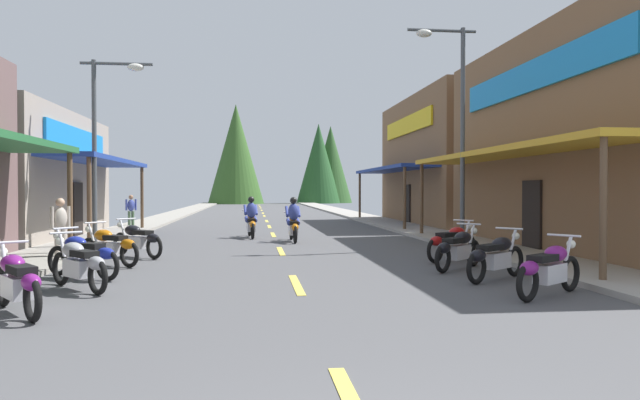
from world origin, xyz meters
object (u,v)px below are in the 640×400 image
(pedestrian_browsing, at_px, (60,225))
(motorcycle_parked_left_0, at_px, (17,281))
(streetlamp_left, at_px, (106,125))
(motorcycle_parked_left_1, at_px, (79,263))
(motorcycle_parked_left_2, at_px, (83,255))
(motorcycle_parked_right_3, at_px, (452,242))
(rider_cruising_lead, at_px, (293,223))
(motorcycle_parked_right_1, at_px, (496,256))
(motorcycle_parked_right_2, at_px, (458,248))
(pedestrian_waiting, at_px, (131,209))
(rider_cruising_trailing, at_px, (251,220))
(streetlamp_right, at_px, (453,107))
(motorcycle_parked_left_3, at_px, (109,245))
(motorcycle_parked_right_0, at_px, (549,268))
(motorcycle_parked_left_4, at_px, (138,239))

(pedestrian_browsing, bearing_deg, motorcycle_parked_left_0, -40.35)
(streetlamp_left, relative_size, motorcycle_parked_left_1, 3.40)
(motorcycle_parked_left_2, bearing_deg, streetlamp_left, -44.93)
(motorcycle_parked_right_3, bearing_deg, rider_cruising_lead, 84.31)
(streetlamp_left, height_order, motorcycle_parked_right_3, streetlamp_left)
(motorcycle_parked_left_0, bearing_deg, pedestrian_browsing, -22.89)
(motorcycle_parked_right_1, bearing_deg, motorcycle_parked_right_2, 60.08)
(motorcycle_parked_right_3, bearing_deg, pedestrian_waiting, 89.82)
(pedestrian_waiting, bearing_deg, motorcycle_parked_right_3, -2.21)
(streetlamp_left, height_order, motorcycle_parked_right_1, streetlamp_left)
(streetlamp_left, xyz_separation_m, rider_cruising_trailing, (4.40, 3.80, -3.15))
(pedestrian_waiting, bearing_deg, streetlamp_right, 7.04)
(motorcycle_parked_left_1, xyz_separation_m, pedestrian_waiting, (-2.66, 17.98, 0.42))
(motorcycle_parked_right_2, height_order, rider_cruising_lead, rider_cruising_lead)
(rider_cruising_lead, bearing_deg, streetlamp_left, 106.71)
(motorcycle_parked_right_3, distance_m, motorcycle_parked_left_2, 8.76)
(motorcycle_parked_right_2, distance_m, motorcycle_parked_left_1, 7.99)
(motorcycle_parked_left_0, distance_m, motorcycle_parked_left_3, 5.56)
(pedestrian_waiting, bearing_deg, motorcycle_parked_right_2, -6.14)
(motorcycle_parked_right_3, xyz_separation_m, motorcycle_parked_left_0, (-8.49, -5.52, 0.00))
(motorcycle_parked_right_2, relative_size, motorcycle_parked_left_3, 0.95)
(streetlamp_left, distance_m, motorcycle_parked_right_3, 10.88)
(streetlamp_right, distance_m, motorcycle_parked_right_3, 5.03)
(motorcycle_parked_left_1, bearing_deg, pedestrian_waiting, -31.64)
(motorcycle_parked_right_0, bearing_deg, motorcycle_parked_right_2, 60.41)
(motorcycle_parked_left_2, bearing_deg, motorcycle_parked_right_2, -141.36)
(motorcycle_parked_right_2, xyz_separation_m, motorcycle_parked_left_3, (-8.06, 1.67, 0.00))
(motorcycle_parked_right_1, bearing_deg, streetlamp_right, 41.11)
(rider_cruising_trailing, bearing_deg, streetlamp_right, -132.95)
(streetlamp_left, bearing_deg, motorcycle_parked_left_1, -80.10)
(motorcycle_parked_right_1, bearing_deg, motorcycle_parked_left_3, 121.24)
(streetlamp_right, xyz_separation_m, motorcycle_parked_left_3, (-9.56, -2.97, -3.89))
(streetlamp_left, xyz_separation_m, motorcycle_parked_right_1, (9.30, -7.32, -3.32))
(motorcycle_parked_left_4, xyz_separation_m, pedestrian_browsing, (-1.83, -0.51, 0.44))
(motorcycle_parked_left_4, bearing_deg, motorcycle_parked_left_2, 128.56)
(rider_cruising_trailing, xyz_separation_m, pedestrian_browsing, (-4.86, -6.66, 0.27))
(motorcycle_parked_left_0, relative_size, pedestrian_browsing, 1.12)
(rider_cruising_lead, bearing_deg, motorcycle_parked_left_1, 153.09)
(motorcycle_parked_left_1, relative_size, pedestrian_waiting, 1.08)
(motorcycle_parked_left_0, height_order, rider_cruising_trailing, rider_cruising_trailing)
(motorcycle_parked_left_4, height_order, rider_cruising_lead, rider_cruising_lead)
(streetlamp_left, xyz_separation_m, motorcycle_parked_left_1, (1.32, -7.58, -3.32))
(motorcycle_parked_right_3, relative_size, motorcycle_parked_left_3, 1.04)
(motorcycle_parked_right_2, relative_size, motorcycle_parked_left_4, 1.01)
(streetlamp_left, height_order, rider_cruising_lead, streetlamp_left)
(motorcycle_parked_right_2, height_order, motorcycle_parked_left_4, same)
(motorcycle_parked_right_3, bearing_deg, motorcycle_parked_left_2, 156.37)
(streetlamp_left, relative_size, pedestrian_browsing, 3.59)
(motorcycle_parked_right_0, relative_size, motorcycle_parked_left_2, 1.01)
(motorcycle_parked_right_1, relative_size, motorcycle_parked_left_4, 1.10)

